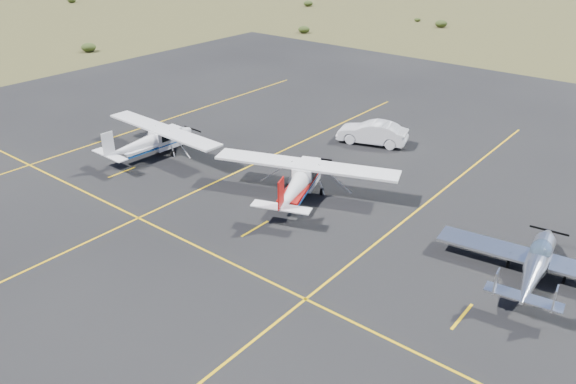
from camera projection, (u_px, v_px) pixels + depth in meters
ground at (417, 254)px, 26.25m from camera, size 1600.00×1600.00×0.00m
apron at (299, 210)px, 30.18m from camera, size 72.00×72.00×0.02m
aircraft_low_wing at (537, 263)px, 23.99m from camera, size 6.38×8.84×1.91m
aircraft_cessna at (300, 180)px, 30.75m from camera, size 7.44×10.35×2.67m
aircraft_plain at (151, 140)px, 36.28m from camera, size 6.01×10.05×2.55m
sedan at (372, 133)px, 38.54m from camera, size 3.01×5.02×1.56m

